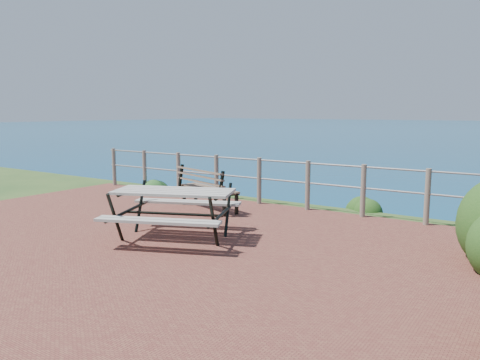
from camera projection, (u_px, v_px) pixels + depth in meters
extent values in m
cube|color=brown|center=(148.00, 239.00, 7.40)|extent=(10.00, 7.00, 0.12)
cylinder|color=#6B5B4C|center=(114.00, 167.00, 12.61)|extent=(0.10, 0.10, 1.00)
cylinder|color=#6B5B4C|center=(145.00, 170.00, 11.98)|extent=(0.10, 0.10, 1.00)
cylinder|color=#6B5B4C|center=(179.00, 173.00, 11.34)|extent=(0.10, 0.10, 1.00)
cylinder|color=#6B5B4C|center=(217.00, 177.00, 10.71)|extent=(0.10, 0.10, 1.00)
cylinder|color=#6B5B4C|center=(259.00, 181.00, 10.07)|extent=(0.10, 0.10, 1.00)
cylinder|color=#6B5B4C|center=(308.00, 185.00, 9.43)|extent=(0.10, 0.10, 1.00)
cylinder|color=#6B5B4C|center=(363.00, 191.00, 8.80)|extent=(0.10, 0.10, 1.00)
cylinder|color=#6B5B4C|center=(427.00, 197.00, 8.16)|extent=(0.10, 0.10, 1.00)
cylinder|color=slate|center=(259.00, 160.00, 10.00)|extent=(9.40, 0.04, 0.04)
cylinder|color=slate|center=(259.00, 178.00, 10.06)|extent=(9.40, 0.04, 0.04)
cube|color=gray|center=(174.00, 191.00, 7.24)|extent=(1.97, 1.40, 0.04)
cube|color=gray|center=(174.00, 211.00, 7.29)|extent=(1.78, 0.95, 0.04)
cube|color=gray|center=(174.00, 211.00, 7.29)|extent=(1.78, 0.95, 0.04)
cylinder|color=black|center=(174.00, 214.00, 7.30)|extent=(1.46, 0.65, 0.04)
cube|color=brown|center=(209.00, 189.00, 9.48)|extent=(1.60, 0.84, 0.04)
cube|color=brown|center=(209.00, 175.00, 9.44)|extent=(1.52, 0.58, 0.36)
cube|color=black|center=(209.00, 199.00, 9.51)|extent=(0.06, 0.07, 0.43)
cube|color=black|center=(209.00, 199.00, 9.51)|extent=(0.06, 0.07, 0.43)
cube|color=black|center=(209.00, 199.00, 9.51)|extent=(0.06, 0.07, 0.43)
cube|color=black|center=(209.00, 199.00, 9.51)|extent=(0.06, 0.07, 0.43)
ellipsoid|color=#215A22|center=(159.00, 189.00, 12.14)|extent=(0.71, 0.71, 0.43)
ellipsoid|color=#1D4415|center=(364.00, 209.00, 9.67)|extent=(0.68, 0.68, 0.38)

